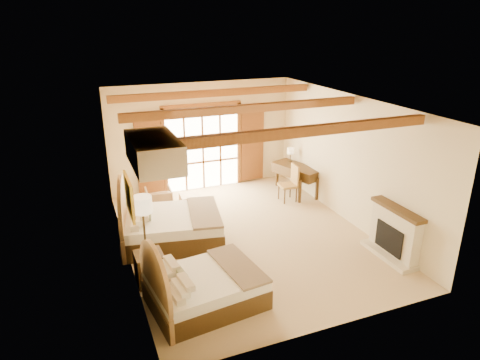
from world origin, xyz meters
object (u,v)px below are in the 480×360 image
bed_far (165,225)px  desk (296,178)px  bed_near (198,287)px  nightstand (150,268)px  armchair (159,199)px

bed_far → desk: (4.30, 1.61, 0.00)m
bed_near → nightstand: bed_near is taller
bed_far → bed_near: bearing=-78.3°
bed_far → armchair: size_ratio=3.66×
nightstand → bed_near: bearing=-59.0°
bed_near → armchair: bed_near is taller
armchair → bed_far: bearing=86.5°
bed_near → bed_far: 2.52m
bed_far → nightstand: bed_far is taller
bed_near → bed_far: bearing=84.0°
bed_far → desk: size_ratio=1.51×
nightstand → desk: (4.92, 3.08, 0.13)m
bed_near → bed_far: size_ratio=0.84×
bed_near → desk: bed_near is taller
nightstand → desk: bearing=30.4°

